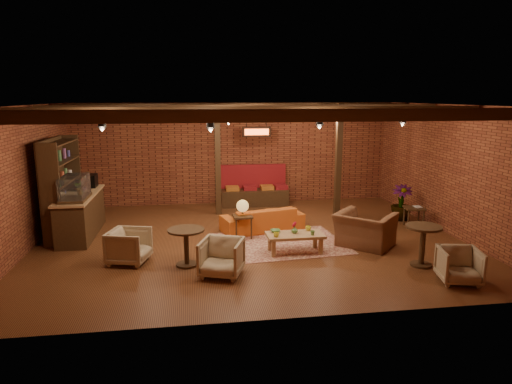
{
  "coord_description": "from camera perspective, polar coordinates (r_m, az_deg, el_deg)",
  "views": [
    {
      "loc": [
        -1.39,
        -10.41,
        3.41
      ],
      "look_at": [
        0.16,
        0.2,
        1.14
      ],
      "focal_mm": 32.0,
      "sensor_mm": 36.0,
      "label": 1
    }
  ],
  "objects": [
    {
      "name": "wall_back",
      "position": [
        14.59,
        -2.79,
        4.83
      ],
      "size": [
        10.0,
        0.02,
        3.2
      ],
      "primitive_type": "cube",
      "color": "brown",
      "rests_on": "ground"
    },
    {
      "name": "round_table_left",
      "position": [
        9.4,
        -8.71,
        -6.06
      ],
      "size": [
        0.74,
        0.74,
        0.77
      ],
      "color": "#311F10",
      "rests_on": "floor"
    },
    {
      "name": "shelving_hutch",
      "position": [
        12.13,
        -23.01,
        0.5
      ],
      "size": [
        0.52,
        2.0,
        2.4
      ],
      "primitive_type": null,
      "color": "#311F10",
      "rests_on": "ground"
    },
    {
      "name": "post_right",
      "position": [
        13.23,
        10.27,
        3.91
      ],
      "size": [
        0.16,
        0.16,
        3.2
      ],
      "primitive_type": "cube",
      "color": "#311F10",
      "rests_on": "ground"
    },
    {
      "name": "service_counter",
      "position": [
        12.02,
        -21.13,
        -1.4
      ],
      "size": [
        0.8,
        2.5,
        1.6
      ],
      "primitive_type": null,
      "color": "#311F10",
      "rests_on": "ground"
    },
    {
      "name": "armchair_b",
      "position": [
        8.86,
        -4.34,
        -7.95
      ],
      "size": [
        0.97,
        0.94,
        0.79
      ],
      "primitive_type": "imported",
      "rotation": [
        0.0,
        0.0,
        -0.34
      ],
      "color": "#C2B896",
      "rests_on": "floor"
    },
    {
      "name": "armchair_a",
      "position": [
        9.84,
        -15.6,
        -6.35
      ],
      "size": [
        0.89,
        0.93,
        0.79
      ],
      "primitive_type": "imported",
      "rotation": [
        0.0,
        0.0,
        1.3
      ],
      "color": "#C2B896",
      "rests_on": "floor"
    },
    {
      "name": "floor",
      "position": [
        11.04,
        -0.68,
        -6.02
      ],
      "size": [
        10.0,
        10.0,
        0.0
      ],
      "primitive_type": "plane",
      "color": "#361A0D",
      "rests_on": "ground"
    },
    {
      "name": "banquette",
      "position": [
        14.4,
        -0.2,
        0.31
      ],
      "size": [
        2.1,
        0.7,
        1.0
      ],
      "primitive_type": null,
      "color": "maroon",
      "rests_on": "ground"
    },
    {
      "name": "plant_tall",
      "position": [
        13.13,
        17.99,
        2.94
      ],
      "size": [
        2.09,
        2.09,
        2.96
      ],
      "primitive_type": "imported",
      "rotation": [
        0.0,
        0.0,
        -0.32
      ],
      "color": "#4C7F4C",
      "rests_on": "floor"
    },
    {
      "name": "side_table_book",
      "position": [
        12.66,
        19.17,
        -1.99
      ],
      "size": [
        0.57,
        0.57,
        0.56
      ],
      "rotation": [
        0.0,
        0.0,
        -0.18
      ],
      "color": "#311F10",
      "rests_on": "floor"
    },
    {
      "name": "ceiling_pipe",
      "position": [
        12.11,
        -1.73,
        9.31
      ],
      "size": [
        9.6,
        0.12,
        0.12
      ],
      "primitive_type": "cylinder",
      "rotation": [
        0.0,
        1.57,
        0.0
      ],
      "color": "black",
      "rests_on": "ceiling"
    },
    {
      "name": "ceiling_spotlights",
      "position": [
        10.52,
        -0.71,
        8.97
      ],
      "size": [
        6.4,
        4.4,
        0.28
      ],
      "primitive_type": null,
      "color": "black",
      "rests_on": "ceiling"
    },
    {
      "name": "coffee_table",
      "position": [
        10.12,
        4.82,
        -5.48
      ],
      "size": [
        1.27,
        0.64,
        0.68
      ],
      "rotation": [
        0.0,
        0.0,
        0.01
      ],
      "color": "#9B6B48",
      "rests_on": "floor"
    },
    {
      "name": "armchair_right",
      "position": [
        10.74,
        13.49,
        -3.92
      ],
      "size": [
        1.43,
        1.41,
        1.06
      ],
      "primitive_type": "imported",
      "rotation": [
        0.0,
        0.0,
        2.39
      ],
      "color": "brown",
      "rests_on": "floor"
    },
    {
      "name": "sofa",
      "position": [
        11.73,
        0.79,
        -3.38
      ],
      "size": [
        2.22,
        1.3,
        0.61
      ],
      "primitive_type": "imported",
      "rotation": [
        0.0,
        0.0,
        3.39
      ],
      "color": "#C0561A",
      "rests_on": "floor"
    },
    {
      "name": "plant_counter",
      "position": [
        12.1,
        -20.62,
        0.77
      ],
      "size": [
        0.35,
        0.39,
        0.3
      ],
      "primitive_type": "imported",
      "color": "#337F33",
      "rests_on": "service_counter"
    },
    {
      "name": "armchair_far",
      "position": [
        9.32,
        24.09,
        -8.21
      ],
      "size": [
        0.83,
        0.8,
        0.72
      ],
      "primitive_type": "imported",
      "rotation": [
        0.0,
        0.0,
        -0.23
      ],
      "color": "#C2B896",
      "rests_on": "floor"
    },
    {
      "name": "wall_left",
      "position": [
        11.17,
        -27.05,
        1.32
      ],
      "size": [
        0.02,
        8.0,
        3.2
      ],
      "primitive_type": "cube",
      "color": "brown",
      "rests_on": "ground"
    },
    {
      "name": "side_table_lamp",
      "position": [
        11.04,
        -1.69,
        -2.13
      ],
      "size": [
        0.47,
        0.47,
        0.95
      ],
      "rotation": [
        0.0,
        0.0,
        0.04
      ],
      "color": "#311F10",
      "rests_on": "floor"
    },
    {
      "name": "ceiling_beams",
      "position": [
        10.51,
        -0.72,
        10.17
      ],
      "size": [
        9.8,
        6.4,
        0.22
      ],
      "primitive_type": null,
      "color": "#311F10",
      "rests_on": "ceiling"
    },
    {
      "name": "wall_right",
      "position": [
        12.35,
        22.98,
        2.59
      ],
      "size": [
        0.02,
        8.0,
        3.2
      ],
      "primitive_type": "cube",
      "color": "brown",
      "rests_on": "ground"
    },
    {
      "name": "post_left",
      "position": [
        13.16,
        -4.8,
        4.02
      ],
      "size": [
        0.16,
        0.16,
        3.2
      ],
      "primitive_type": "cube",
      "color": "#311F10",
      "rests_on": "ground"
    },
    {
      "name": "service_sign",
      "position": [
        13.7,
        0.07,
        7.53
      ],
      "size": [
        0.86,
        0.06,
        0.3
      ],
      "primitive_type": "cube",
      "color": "#E94E17",
      "rests_on": "ceiling"
    },
    {
      "name": "ceiling",
      "position": [
        10.51,
        -0.72,
        10.82
      ],
      "size": [
        10.0,
        8.0,
        0.02
      ],
      "primitive_type": "cube",
      "color": "black",
      "rests_on": "wall_back"
    },
    {
      "name": "rug",
      "position": [
        10.8,
        2.88,
        -6.42
      ],
      "size": [
        3.19,
        2.56,
        0.01
      ],
      "primitive_type": "cube",
      "rotation": [
        0.0,
        0.0,
        0.09
      ],
      "color": "maroon",
      "rests_on": "floor"
    },
    {
      "name": "round_table_right",
      "position": [
        9.85,
        20.13,
        -5.56
      ],
      "size": [
        0.72,
        0.72,
        0.85
      ],
      "color": "#311F10",
      "rests_on": "floor"
    },
    {
      "name": "wall_front",
      "position": [
        6.81,
        3.79,
        -3.48
      ],
      "size": [
        10.0,
        0.02,
        3.2
      ],
      "primitive_type": "cube",
      "color": "brown",
      "rests_on": "ground"
    }
  ]
}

